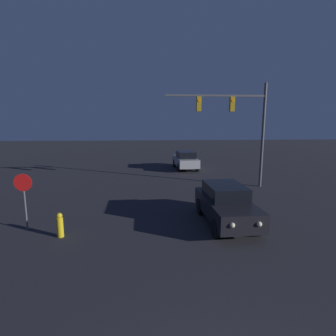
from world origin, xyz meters
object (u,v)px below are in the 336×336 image
(traffic_signal_mast, at_px, (239,118))
(fire_hydrant, at_px, (60,225))
(car_far, at_px, (185,160))
(stop_sign, at_px, (24,191))
(car_near, at_px, (226,204))

(traffic_signal_mast, xyz_separation_m, fire_hydrant, (-9.01, -7.01, -4.00))
(car_far, height_order, stop_sign, stop_sign)
(traffic_signal_mast, height_order, stop_sign, traffic_signal_mast)
(traffic_signal_mast, bearing_deg, car_far, 109.48)
(traffic_signal_mast, distance_m, stop_sign, 12.59)
(car_near, height_order, car_far, same)
(stop_sign, xyz_separation_m, fire_hydrant, (1.52, -0.74, -1.11))
(car_near, height_order, fire_hydrant, car_near)
(fire_hydrant, bearing_deg, traffic_signal_mast, 37.89)
(fire_hydrant, bearing_deg, stop_sign, 154.13)
(fire_hydrant, bearing_deg, car_near, 7.61)
(car_near, bearing_deg, car_far, -92.46)
(traffic_signal_mast, relative_size, stop_sign, 2.92)
(traffic_signal_mast, bearing_deg, car_near, -112.32)
(car_near, xyz_separation_m, fire_hydrant, (-6.49, -0.87, -0.39))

